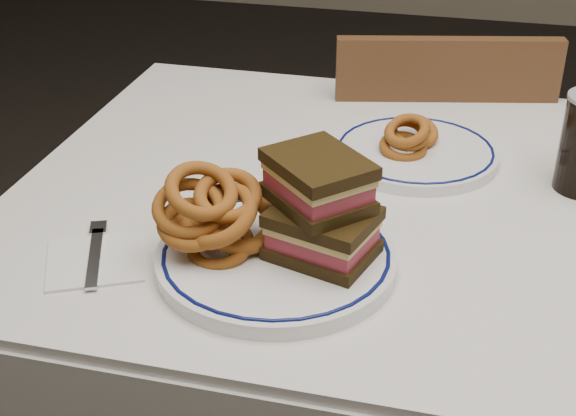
% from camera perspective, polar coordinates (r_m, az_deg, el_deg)
% --- Properties ---
extents(dining_table, '(1.27, 0.87, 0.75)m').
position_cam_1_polar(dining_table, '(1.20, 11.44, -3.82)').
color(dining_table, silver).
rests_on(dining_table, floor).
extents(chair_far, '(0.48, 0.48, 0.86)m').
position_cam_1_polar(chair_far, '(1.71, 9.66, 0.28)').
color(chair_far, '#483217').
rests_on(chair_far, floor).
extents(main_plate, '(0.29, 0.29, 0.02)m').
position_cam_1_polar(main_plate, '(0.98, -0.85, -3.53)').
color(main_plate, white).
rests_on(main_plate, dining_table).
extents(reuben_sandwich, '(0.16, 0.15, 0.12)m').
position_cam_1_polar(reuben_sandwich, '(0.95, 2.32, 0.05)').
color(reuben_sandwich, black).
rests_on(reuben_sandwich, main_plate).
extents(onion_rings_main, '(0.16, 0.13, 0.13)m').
position_cam_1_polar(onion_rings_main, '(0.97, -5.33, -0.48)').
color(onion_rings_main, '#663C0D').
rests_on(onion_rings_main, main_plate).
extents(ketchup_ramekin, '(0.05, 0.05, 0.03)m').
position_cam_1_polar(ketchup_ramekin, '(1.05, 0.28, 0.53)').
color(ketchup_ramekin, silver).
rests_on(ketchup_ramekin, main_plate).
extents(far_plate, '(0.25, 0.25, 0.02)m').
position_cam_1_polar(far_plate, '(1.26, 9.04, 3.94)').
color(far_plate, white).
rests_on(far_plate, dining_table).
extents(onion_rings_far, '(0.09, 0.12, 0.07)m').
position_cam_1_polar(onion_rings_far, '(1.24, 8.51, 5.10)').
color(onion_rings_far, '#663C0D').
rests_on(onion_rings_far, far_plate).
extents(napkin_fork, '(0.15, 0.16, 0.01)m').
position_cam_1_polar(napkin_fork, '(1.02, -13.55, -3.51)').
color(napkin_fork, silver).
rests_on(napkin_fork, dining_table).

